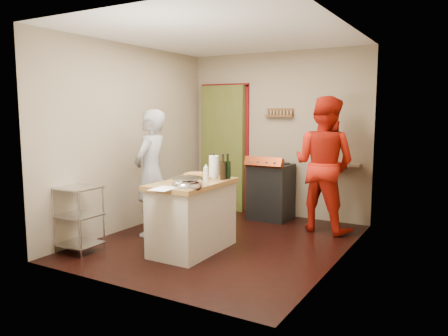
{
  "coord_description": "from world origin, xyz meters",
  "views": [
    {
      "loc": [
        2.76,
        -4.73,
        1.68
      ],
      "look_at": [
        0.03,
        0.0,
        0.96
      ],
      "focal_mm": 35.0,
      "sensor_mm": 36.0,
      "label": 1
    }
  ],
  "objects_px": {
    "stove": "(271,191)",
    "person_stripe": "(151,173)",
    "wire_shelving": "(79,216)",
    "person_red": "(324,164)",
    "island": "(193,214)"
  },
  "relations": [
    {
      "from": "person_stripe",
      "to": "person_red",
      "type": "relative_size",
      "value": 0.9
    },
    {
      "from": "island",
      "to": "stove",
      "type": "bearing_deg",
      "value": 84.99
    },
    {
      "from": "wire_shelving",
      "to": "person_red",
      "type": "distance_m",
      "value": 3.31
    },
    {
      "from": "stove",
      "to": "person_stripe",
      "type": "bearing_deg",
      "value": -123.11
    },
    {
      "from": "island",
      "to": "person_red",
      "type": "relative_size",
      "value": 0.69
    },
    {
      "from": "island",
      "to": "person_red",
      "type": "height_order",
      "value": "person_red"
    },
    {
      "from": "island",
      "to": "person_stripe",
      "type": "relative_size",
      "value": 0.76
    },
    {
      "from": "wire_shelving",
      "to": "island",
      "type": "distance_m",
      "value": 1.36
    },
    {
      "from": "stove",
      "to": "person_red",
      "type": "height_order",
      "value": "person_red"
    },
    {
      "from": "wire_shelving",
      "to": "person_stripe",
      "type": "bearing_deg",
      "value": 74.59
    },
    {
      "from": "stove",
      "to": "island",
      "type": "relative_size",
      "value": 0.78
    },
    {
      "from": "stove",
      "to": "person_stripe",
      "type": "distance_m",
      "value": 1.96
    },
    {
      "from": "person_stripe",
      "to": "person_red",
      "type": "height_order",
      "value": "person_red"
    },
    {
      "from": "stove",
      "to": "island",
      "type": "xyz_separation_m",
      "value": [
        -0.17,
        -1.91,
        0.0
      ]
    },
    {
      "from": "person_red",
      "to": "stove",
      "type": "bearing_deg",
      "value": -3.28
    }
  ]
}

